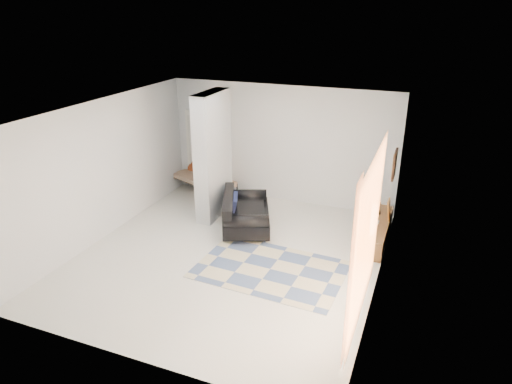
% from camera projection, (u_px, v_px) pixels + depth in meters
% --- Properties ---
extents(floor, '(6.00, 6.00, 0.00)m').
position_uv_depth(floor, '(230.00, 256.00, 8.77)').
color(floor, white).
rests_on(floor, ground).
extents(ceiling, '(6.00, 6.00, 0.00)m').
position_uv_depth(ceiling, '(226.00, 111.00, 7.71)').
color(ceiling, white).
rests_on(ceiling, wall_back).
extents(wall_back, '(6.00, 0.00, 6.00)m').
position_uv_depth(wall_back, '(281.00, 144.00, 10.82)').
color(wall_back, silver).
rests_on(wall_back, ground).
extents(wall_front, '(6.00, 0.00, 6.00)m').
position_uv_depth(wall_front, '(126.00, 272.00, 5.66)').
color(wall_front, silver).
rests_on(wall_front, ground).
extents(wall_left, '(0.00, 6.00, 6.00)m').
position_uv_depth(wall_left, '(104.00, 169.00, 9.17)').
color(wall_left, silver).
rests_on(wall_left, ground).
extents(wall_right, '(0.00, 6.00, 6.00)m').
position_uv_depth(wall_right, '(384.00, 212.00, 7.30)').
color(wall_right, silver).
rests_on(wall_right, ground).
extents(partition_column, '(0.35, 1.20, 2.80)m').
position_uv_depth(partition_column, '(213.00, 156.00, 9.99)').
color(partition_column, '#B4B8BC').
rests_on(partition_column, floor).
extents(hallway_door, '(0.85, 0.06, 2.04)m').
position_uv_depth(hallway_door, '(202.00, 151.00, 11.64)').
color(hallway_door, white).
rests_on(hallway_door, floor).
extents(curtain, '(0.00, 2.55, 2.55)m').
position_uv_depth(curtain, '(368.00, 240.00, 6.32)').
color(curtain, '#FF8D43').
rests_on(curtain, wall_right).
extents(wall_art, '(0.04, 0.45, 0.55)m').
position_uv_depth(wall_art, '(395.00, 165.00, 8.68)').
color(wall_art, '#351C0E').
rests_on(wall_art, wall_right).
extents(media_console, '(0.45, 1.86, 0.80)m').
position_uv_depth(media_console, '(376.00, 230.00, 9.30)').
color(media_console, brown).
rests_on(media_console, floor).
extents(loveseat, '(1.48, 1.84, 0.76)m').
position_uv_depth(loveseat, '(243.00, 213.00, 9.72)').
color(loveseat, silver).
rests_on(loveseat, floor).
extents(daybed, '(1.86, 1.30, 0.77)m').
position_uv_depth(daybed, '(204.00, 178.00, 11.53)').
color(daybed, black).
rests_on(daybed, floor).
extents(area_rug, '(2.72, 1.89, 0.01)m').
position_uv_depth(area_rug, '(270.00, 269.00, 8.30)').
color(area_rug, beige).
rests_on(area_rug, floor).
extents(cylinder_lamp, '(0.11, 0.11, 0.61)m').
position_uv_depth(cylinder_lamp, '(374.00, 220.00, 8.63)').
color(cylinder_lamp, beige).
rests_on(cylinder_lamp, media_console).
extents(bronze_figurine, '(0.16, 0.16, 0.27)m').
position_uv_depth(bronze_figurine, '(378.00, 208.00, 9.54)').
color(bronze_figurine, '#302215').
rests_on(bronze_figurine, media_console).
extents(vase, '(0.22, 0.22, 0.21)m').
position_uv_depth(vase, '(374.00, 220.00, 9.06)').
color(vase, white).
rests_on(vase, media_console).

